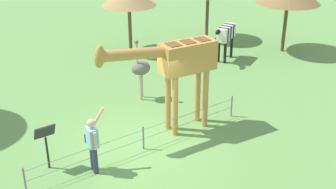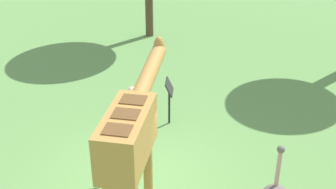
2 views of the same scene
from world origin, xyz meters
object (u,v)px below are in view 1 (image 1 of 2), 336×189
object	(u,v)px
giraffe	(179,63)
ostrich	(141,68)
visitor	(93,142)
zebra	(225,35)
info_sign	(45,138)

from	to	relation	value
giraffe	ostrich	world-z (taller)	giraffe
giraffe	ostrich	bearing A→B (deg)	-96.82
visitor	ostrich	xyz separation A→B (m)	(-3.49, -3.08, 0.27)
ostrich	visitor	bearing A→B (deg)	41.49
giraffe	visitor	world-z (taller)	giraffe
zebra	ostrich	world-z (taller)	ostrich
visitor	zebra	bearing A→B (deg)	-153.75
zebra	ostrich	distance (m)	5.27
giraffe	info_sign	xyz separation A→B (m)	(4.12, -0.38, -1.30)
visitor	ostrich	bearing A→B (deg)	-138.51
giraffe	visitor	size ratio (longest dim) A/B	2.17
ostrich	giraffe	bearing A→B (deg)	83.18
info_sign	ostrich	bearing A→B (deg)	-153.31
giraffe	visitor	xyz separation A→B (m)	(3.18, 0.48, -1.34)
giraffe	info_sign	bearing A→B (deg)	-5.22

